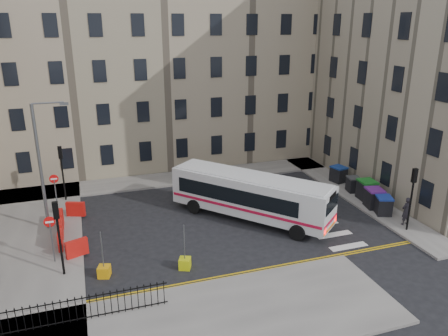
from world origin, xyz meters
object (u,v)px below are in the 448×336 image
bus (250,195)px  pedestrian (406,211)px  wheelie_bin_d (353,184)px  wheelie_bin_a (383,205)px  wheelie_bin_e (338,174)px  wheelie_bin_b (374,198)px  wheelie_bin_c (367,190)px  bollard_chevron (185,263)px  streetlamp (40,166)px  bollard_yellow (104,271)px

bus → pedestrian: size_ratio=5.32×
pedestrian → wheelie_bin_d: bearing=-98.8°
wheelie_bin_a → wheelie_bin_e: bearing=106.1°
wheelie_bin_b → pedestrian: pedestrian is taller
wheelie_bin_c → bollard_chevron: 15.72m
bollard_chevron → wheelie_bin_c: bearing=17.8°
wheelie_bin_e → pedestrian: pedestrian is taller
wheelie_bin_d → bollard_chevron: bearing=-145.7°
wheelie_bin_b → pedestrian: bearing=-74.8°
streetlamp → wheelie_bin_d: streetlamp is taller
wheelie_bin_a → pedestrian: pedestrian is taller
wheelie_bin_a → bollard_yellow: 18.75m
wheelie_bin_e → bollard_yellow: wheelie_bin_e is taller
wheelie_bin_e → pedestrian: 8.28m
wheelie_bin_b → wheelie_bin_e: 5.32m
wheelie_bin_a → wheelie_bin_b: wheelie_bin_b is taller
bus → wheelie_bin_a: 9.21m
streetlamp → bus: streetlamp is taller
wheelie_bin_a → wheelie_bin_d: (0.48, 4.21, -0.06)m
wheelie_bin_c → streetlamp: bearing=179.0°
streetlamp → wheelie_bin_c: size_ratio=5.58×
wheelie_bin_a → wheelie_bin_d: wheelie_bin_a is taller
wheelie_bin_a → wheelie_bin_e: wheelie_bin_e is taller
wheelie_bin_e → bollard_chevron: bearing=-163.6°
bus → bollard_chevron: 7.52m
wheelie_bin_c → wheelie_bin_d: (-0.02, 1.64, -0.15)m
pedestrian → wheelie_bin_a: bearing=-87.8°
streetlamp → bollard_yellow: (3.00, -6.67, -4.04)m
wheelie_bin_a → streetlamp: bearing=-171.9°
wheelie_bin_b → bollard_chevron: wheelie_bin_b is taller
bollard_yellow → wheelie_bin_b: bearing=8.5°
wheelie_bin_c → bollard_chevron: wheelie_bin_c is taller
wheelie_bin_a → wheelie_bin_e: 6.48m
streetlamp → wheelie_bin_c: streetlamp is taller
wheelie_bin_e → pedestrian: bearing=-105.4°
wheelie_bin_a → wheelie_bin_e: size_ratio=1.04×
bus → wheelie_bin_a: bearing=-56.7°
wheelie_bin_b → bollard_chevron: size_ratio=2.41×
wheelie_bin_d → bollard_yellow: size_ratio=2.01×
streetlamp → bollard_yellow: size_ratio=13.57×
wheelie_bin_a → bollard_chevron: bearing=-150.1°
streetlamp → bus: bearing=-11.0°
wheelie_bin_a → wheelie_bin_c: wheelie_bin_c is taller
wheelie_bin_c → wheelie_bin_d: wheelie_bin_c is taller
streetlamp → wheelie_bin_d: (22.14, -0.81, -3.60)m
wheelie_bin_e → pedestrian: size_ratio=0.73×
wheelie_bin_a → wheelie_bin_c: size_ratio=0.98×
wheelie_bin_d → pedestrian: pedestrian is taller
wheelie_bin_d → bollard_chevron: wheelie_bin_d is taller
wheelie_bin_e → bollard_chevron: wheelie_bin_e is taller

